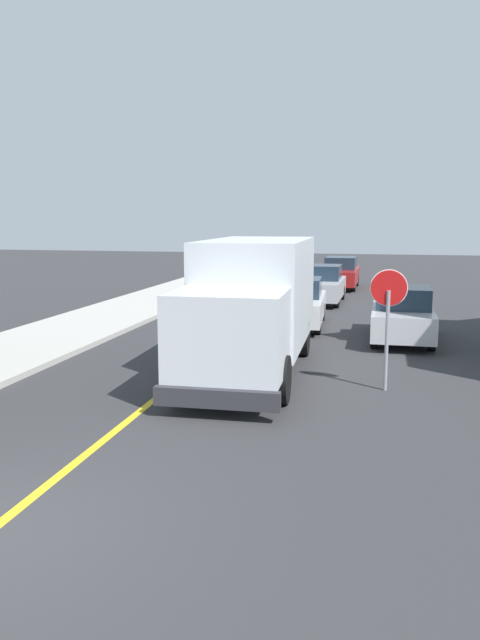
% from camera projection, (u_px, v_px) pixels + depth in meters
% --- Properties ---
extents(centre_line_yellow, '(0.16, 56.00, 0.01)m').
position_uv_depth(centre_line_yellow, '(210.00, 355.00, 16.97)').
color(centre_line_yellow, gold).
rests_on(centre_line_yellow, ground).
extents(box_truck, '(2.58, 7.24, 3.20)m').
position_uv_depth(box_truck, '(253.00, 300.00, 14.93)').
color(box_truck, silver).
rests_on(box_truck, ground).
extents(parked_car_near, '(2.00, 4.48, 1.67)m').
position_uv_depth(parked_car_near, '(297.00, 304.00, 21.40)').
color(parked_car_near, silver).
rests_on(parked_car_near, ground).
extents(parked_car_mid, '(1.89, 4.43, 1.67)m').
position_uv_depth(parked_car_mid, '(322.00, 285.00, 27.33)').
color(parked_car_mid, '#B7B7BC').
rests_on(parked_car_mid, ground).
extents(parked_car_far, '(1.89, 4.44, 1.67)m').
position_uv_depth(parked_car_far, '(340.00, 273.00, 33.03)').
color(parked_car_far, maroon).
rests_on(parked_car_far, ground).
extents(parked_van_across, '(1.84, 4.42, 1.67)m').
position_uv_depth(parked_van_across, '(402.00, 315.00, 18.89)').
color(parked_van_across, '#B7B7BC').
rests_on(parked_van_across, ground).
extents(stop_sign, '(0.80, 0.10, 2.65)m').
position_uv_depth(stop_sign, '(388.00, 306.00, 13.23)').
color(stop_sign, gray).
rests_on(stop_sign, ground).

